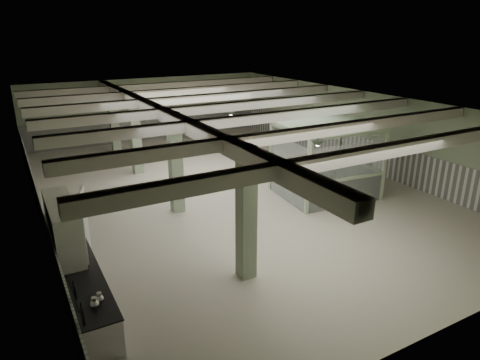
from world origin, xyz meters
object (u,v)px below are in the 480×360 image
prep_counter (79,281)px  guard_booth (327,148)px  filing_cabinet (364,172)px  walkin_cooler (67,242)px

prep_counter → guard_booth: size_ratio=1.34×
prep_counter → filing_cabinet: (11.84, 2.58, 0.16)m
guard_booth → filing_cabinet: 2.47m
guard_booth → filing_cabinet: guard_booth is taller
walkin_cooler → filing_cabinet: size_ratio=2.00×
filing_cabinet → walkin_cooler: bearing=-162.2°
prep_counter → filing_cabinet: bearing=12.3°
prep_counter → filing_cabinet: filing_cabinet is taller
guard_booth → walkin_cooler: bearing=-164.6°
walkin_cooler → guard_booth: bearing=9.8°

